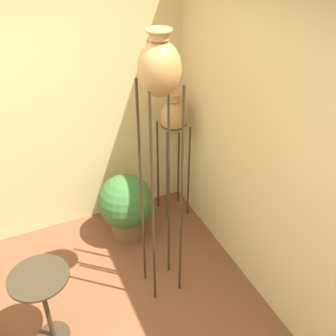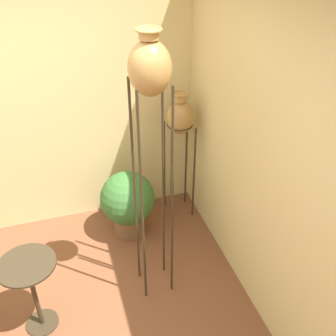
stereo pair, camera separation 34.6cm
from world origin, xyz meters
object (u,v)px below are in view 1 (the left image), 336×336
(vase_stand_tall, at_px, (160,82))
(potted_plant, at_px, (126,205))
(side_table, at_px, (43,295))
(vase_stand_medium, at_px, (173,120))

(vase_stand_tall, bearing_deg, potted_plant, 95.48)
(vase_stand_tall, xyz_separation_m, potted_plant, (-0.07, 0.72, -1.49))
(vase_stand_tall, height_order, potted_plant, vase_stand_tall)
(side_table, bearing_deg, vase_stand_medium, 34.40)
(side_table, bearing_deg, vase_stand_tall, 7.72)
(vase_stand_tall, height_order, vase_stand_medium, vase_stand_tall)
(vase_stand_tall, bearing_deg, side_table, -172.28)
(side_table, xyz_separation_m, potted_plant, (0.92, 0.86, -0.10))
(vase_stand_tall, bearing_deg, vase_stand_medium, 59.84)
(vase_stand_medium, xyz_separation_m, potted_plant, (-0.59, -0.17, -0.72))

